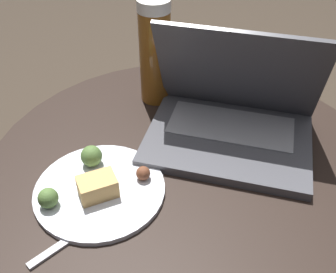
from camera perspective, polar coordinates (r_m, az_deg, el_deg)
name	(u,v)px	position (r m, az deg, el deg)	size (l,w,h in m)	color
table	(184,211)	(0.83, 2.38, -10.75)	(0.74, 0.74, 0.57)	#9E9EA3
laptop	(231,117)	(0.77, 9.19, 2.75)	(0.34, 0.27, 0.23)	#47474C
beer_glass	(155,52)	(0.84, -1.91, 12.13)	(0.07, 0.07, 0.23)	brown
snack_plate	(97,186)	(0.68, -10.25, -7.11)	(0.22, 0.22, 0.05)	silver
fork	(92,225)	(0.64, -11.04, -12.43)	(0.13, 0.16, 0.00)	#B2B2B7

